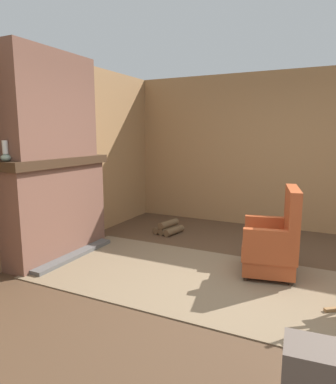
% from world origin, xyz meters
% --- Properties ---
extents(ground_plane, '(14.00, 14.00, 0.00)m').
position_xyz_m(ground_plane, '(0.00, 0.00, 0.00)').
color(ground_plane, '#4C3523').
extents(wood_panel_wall_left, '(0.06, 6.03, 2.67)m').
position_xyz_m(wood_panel_wall_left, '(-2.74, 0.00, 1.34)').
color(wood_panel_wall_left, '#9E7247').
rests_on(wood_panel_wall_left, ground).
extents(wood_panel_wall_back, '(6.03, 0.09, 2.67)m').
position_xyz_m(wood_panel_wall_back, '(0.03, 2.74, 1.34)').
color(wood_panel_wall_back, '#9E7247').
rests_on(wood_panel_wall_back, ground).
extents(fireplace_hearth, '(0.59, 1.64, 1.33)m').
position_xyz_m(fireplace_hearth, '(-2.51, 0.00, 0.66)').
color(fireplace_hearth, brown).
rests_on(fireplace_hearth, ground).
extents(chimney_breast, '(0.33, 1.35, 1.33)m').
position_xyz_m(chimney_breast, '(-2.53, 0.00, 1.99)').
color(chimney_breast, brown).
rests_on(chimney_breast, fireplace_hearth).
extents(area_rug, '(3.90, 1.81, 0.01)m').
position_xyz_m(area_rug, '(-0.48, 0.07, 0.01)').
color(area_rug, '#7A664C').
rests_on(area_rug, ground).
extents(armchair, '(0.72, 0.80, 1.04)m').
position_xyz_m(armchair, '(0.20, 0.59, 0.37)').
color(armchair, '#A84723').
rests_on(armchair, ground).
extents(firewood_stack, '(0.43, 0.49, 0.21)m').
position_xyz_m(firewood_stack, '(-1.64, 1.59, 0.08)').
color(firewood_stack, brown).
rests_on(firewood_stack, ground).
extents(oil_lamp_vase, '(0.11, 0.11, 0.24)m').
position_xyz_m(oil_lamp_vase, '(-2.56, -0.70, 1.41)').
color(oil_lamp_vase, '#99B29E').
rests_on(oil_lamp_vase, fireplace_hearth).
extents(storage_case, '(0.13, 0.27, 0.13)m').
position_xyz_m(storage_case, '(-2.56, 0.36, 1.39)').
color(storage_case, gray).
rests_on(storage_case, fireplace_hearth).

